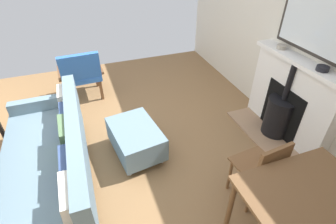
{
  "coord_description": "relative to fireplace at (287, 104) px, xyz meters",
  "views": [
    {
      "loc": [
        0.15,
        2.46,
        2.36
      ],
      "look_at": [
        -0.64,
        0.28,
        0.68
      ],
      "focal_mm": 27.32,
      "sensor_mm": 36.0,
      "label": 1
    }
  ],
  "objects": [
    {
      "name": "ground_plane",
      "position": [
        2.26,
        -0.38,
        -0.49
      ],
      "size": [
        4.89,
        5.43,
        0.01
      ],
      "primitive_type": "cube",
      "color": "olive"
    },
    {
      "name": "wall_left",
      "position": [
        -0.19,
        -0.38,
        0.87
      ],
      "size": [
        0.12,
        5.43,
        2.7
      ],
      "primitive_type": "cube",
      "color": "beige",
      "rests_on": "ground"
    },
    {
      "name": "fireplace",
      "position": [
        0.0,
        0.0,
        0.0
      ],
      "size": [
        0.58,
        1.41,
        1.11
      ],
      "color": "#9E7A5B",
      "rests_on": "ground"
    },
    {
      "name": "mirror_over_mantel",
      "position": [
        -0.1,
        -0.0,
        1.15
      ],
      "size": [
        0.04,
        1.13,
        0.93
      ],
      "color": "#2D2823"
    },
    {
      "name": "mantel_bowl_near",
      "position": [
        -0.01,
        -0.36,
        0.65
      ],
      "size": [
        0.12,
        0.12,
        0.05
      ],
      "color": "#9E9384",
      "rests_on": "fireplace"
    },
    {
      "name": "mantel_bowl_far",
      "position": [
        -0.01,
        0.29,
        0.65
      ],
      "size": [
        0.13,
        0.13,
        0.05
      ],
      "color": "black",
      "rests_on": "fireplace"
    },
    {
      "name": "sofa",
      "position": [
        2.92,
        -0.1,
        -0.13
      ],
      "size": [
        0.88,
        2.08,
        0.81
      ],
      "color": "#B2B2B7",
      "rests_on": "ground"
    },
    {
      "name": "ottoman",
      "position": [
        1.98,
        -0.28,
        -0.24
      ],
      "size": [
        0.62,
        0.82,
        0.4
      ],
      "color": "#B2B2B7",
      "rests_on": "ground"
    },
    {
      "name": "armchair_accent",
      "position": [
        2.47,
        -1.85,
        0.0
      ],
      "size": [
        0.7,
        0.61,
        0.85
      ],
      "color": "brown",
      "rests_on": "ground"
    },
    {
      "name": "dining_table",
      "position": [
        1.0,
        1.35,
        0.16
      ],
      "size": [
        0.98,
        0.78,
        0.74
      ],
      "color": "brown",
      "rests_on": "ground"
    },
    {
      "name": "dining_chair_near_fireplace",
      "position": [
        0.99,
        0.82,
        0.02
      ],
      "size": [
        0.44,
        0.44,
        0.83
      ],
      "color": "brown",
      "rests_on": "ground"
    }
  ]
}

